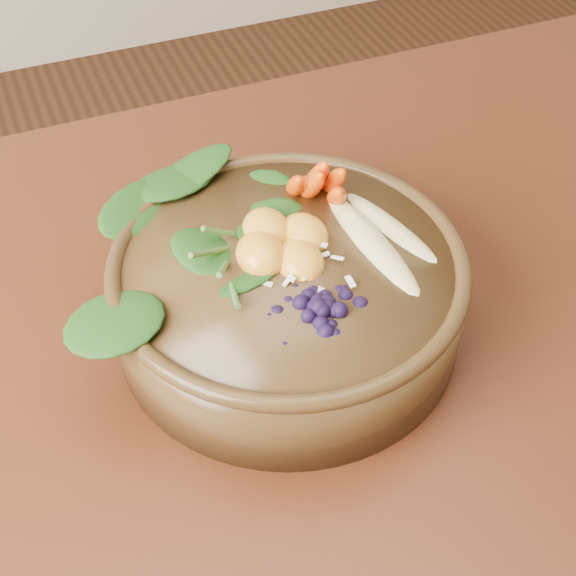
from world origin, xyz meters
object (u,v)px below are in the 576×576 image
at_px(stoneware_bowl, 288,296).
at_px(blueberry_pile, 320,293).
at_px(kale_heap, 211,208).
at_px(dining_table, 370,381).
at_px(mandarin_cluster, 282,232).
at_px(banana_halves, 382,221).
at_px(carrot_cluster, 313,153).

height_order(stoneware_bowl, blueberry_pile, blueberry_pile).
bearing_deg(kale_heap, dining_table, -35.51).
height_order(kale_heap, mandarin_cluster, kale_heap).
bearing_deg(dining_table, blueberry_pile, -152.97).
relative_size(dining_table, banana_halves, 8.91).
distance_m(carrot_cluster, mandarin_cluster, 0.09).
distance_m(banana_halves, blueberry_pile, 0.11).
xyz_separation_m(carrot_cluster, banana_halves, (0.03, -0.08, -0.03)).
distance_m(kale_heap, mandarin_cluster, 0.07).
bearing_deg(banana_halves, kale_heap, 156.45).
height_order(carrot_cluster, blueberry_pile, carrot_cluster).
bearing_deg(dining_table, banana_halves, 69.39).
relative_size(banana_halves, mandarin_cluster, 1.78).
bearing_deg(dining_table, kale_heap, 144.49).
distance_m(banana_halves, mandarin_cluster, 0.09).
xyz_separation_m(stoneware_bowl, banana_halves, (0.09, 0.00, 0.06)).
bearing_deg(mandarin_cluster, kale_heap, 136.52).
bearing_deg(banana_halves, carrot_cluster, 113.06).
xyz_separation_m(stoneware_bowl, mandarin_cluster, (0.00, 0.02, 0.06)).
height_order(stoneware_bowl, mandarin_cluster, mandarin_cluster).
bearing_deg(kale_heap, banana_halves, -25.24).
bearing_deg(stoneware_bowl, blueberry_pile, -88.83).
bearing_deg(kale_heap, stoneware_bowl, -54.83).
bearing_deg(dining_table, mandarin_cluster, 150.56).
height_order(banana_halves, blueberry_pile, blueberry_pile).
bearing_deg(carrot_cluster, mandarin_cluster, -129.81).
xyz_separation_m(kale_heap, mandarin_cluster, (0.05, -0.05, -0.01)).
distance_m(stoneware_bowl, mandarin_cluster, 0.06).
height_order(kale_heap, banana_halves, kale_heap).
distance_m(kale_heap, blueberry_pile, 0.14).
bearing_deg(banana_halves, stoneware_bowl, -177.26).
height_order(mandarin_cluster, blueberry_pile, blueberry_pile).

